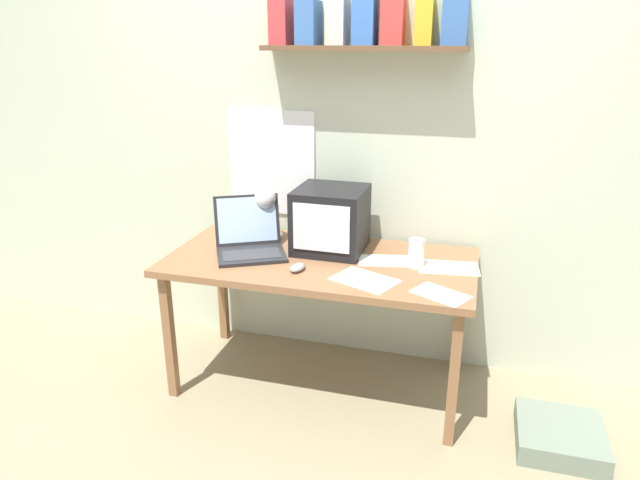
{
  "coord_description": "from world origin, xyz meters",
  "views": [
    {
      "loc": [
        0.72,
        -2.53,
        1.75
      ],
      "look_at": [
        0.0,
        0.0,
        0.81
      ],
      "focal_mm": 32.0,
      "sensor_mm": 36.0,
      "label": 1
    }
  ],
  "objects_px": {
    "desk_lamp": "(266,205)",
    "open_notebook": "(448,268)",
    "crt_monitor": "(331,220)",
    "loose_paper_near_laptop": "(387,261)",
    "loose_paper_near_monitor": "(365,280)",
    "corner_desk": "(320,270)",
    "computer_mouse": "(298,267)",
    "floor_cushion": "(560,436)",
    "juice_glass": "(416,255)",
    "printed_handout": "(441,294)",
    "laptop": "(250,239)"
  },
  "relations": [
    {
      "from": "corner_desk",
      "to": "juice_glass",
      "type": "relative_size",
      "value": 11.0
    },
    {
      "from": "corner_desk",
      "to": "desk_lamp",
      "type": "height_order",
      "value": "desk_lamp"
    },
    {
      "from": "corner_desk",
      "to": "laptop",
      "type": "relative_size",
      "value": 3.31
    },
    {
      "from": "laptop",
      "to": "loose_paper_near_laptop",
      "type": "height_order",
      "value": "laptop"
    },
    {
      "from": "corner_desk",
      "to": "open_notebook",
      "type": "distance_m",
      "value": 0.63
    },
    {
      "from": "computer_mouse",
      "to": "floor_cushion",
      "type": "distance_m",
      "value": 1.42
    },
    {
      "from": "juice_glass",
      "to": "floor_cushion",
      "type": "xyz_separation_m",
      "value": [
        0.71,
        -0.22,
        -0.72
      ]
    },
    {
      "from": "floor_cushion",
      "to": "laptop",
      "type": "bearing_deg",
      "value": 172.74
    },
    {
      "from": "desk_lamp",
      "to": "computer_mouse",
      "type": "xyz_separation_m",
      "value": [
        0.29,
        -0.36,
        -0.18
      ]
    },
    {
      "from": "desk_lamp",
      "to": "printed_handout",
      "type": "xyz_separation_m",
      "value": [
        0.96,
        -0.45,
        -0.2
      ]
    },
    {
      "from": "juice_glass",
      "to": "loose_paper_near_monitor",
      "type": "height_order",
      "value": "juice_glass"
    },
    {
      "from": "desk_lamp",
      "to": "loose_paper_near_laptop",
      "type": "xyz_separation_m",
      "value": [
        0.67,
        -0.13,
        -0.2
      ]
    },
    {
      "from": "corner_desk",
      "to": "crt_monitor",
      "type": "xyz_separation_m",
      "value": [
        0.02,
        0.14,
        0.22
      ]
    },
    {
      "from": "crt_monitor",
      "to": "loose_paper_near_laptop",
      "type": "relative_size",
      "value": 1.18
    },
    {
      "from": "desk_lamp",
      "to": "floor_cushion",
      "type": "height_order",
      "value": "desk_lamp"
    },
    {
      "from": "juice_glass",
      "to": "computer_mouse",
      "type": "xyz_separation_m",
      "value": [
        -0.53,
        -0.2,
        -0.05
      ]
    },
    {
      "from": "printed_handout",
      "to": "crt_monitor",
      "type": "bearing_deg",
      "value": 145.71
    },
    {
      "from": "corner_desk",
      "to": "laptop",
      "type": "bearing_deg",
      "value": 179.24
    },
    {
      "from": "corner_desk",
      "to": "computer_mouse",
      "type": "xyz_separation_m",
      "value": [
        -0.06,
        -0.17,
        0.08
      ]
    },
    {
      "from": "computer_mouse",
      "to": "corner_desk",
      "type": "bearing_deg",
      "value": 70.44
    },
    {
      "from": "crt_monitor",
      "to": "juice_glass",
      "type": "distance_m",
      "value": 0.48
    },
    {
      "from": "corner_desk",
      "to": "loose_paper_near_monitor",
      "type": "height_order",
      "value": "loose_paper_near_monitor"
    },
    {
      "from": "laptop",
      "to": "open_notebook",
      "type": "bearing_deg",
      "value": -25.09
    },
    {
      "from": "printed_handout",
      "to": "floor_cushion",
      "type": "distance_m",
      "value": 0.88
    },
    {
      "from": "desk_lamp",
      "to": "computer_mouse",
      "type": "height_order",
      "value": "desk_lamp"
    },
    {
      "from": "crt_monitor",
      "to": "laptop",
      "type": "bearing_deg",
      "value": -159.73
    },
    {
      "from": "computer_mouse",
      "to": "printed_handout",
      "type": "height_order",
      "value": "computer_mouse"
    },
    {
      "from": "desk_lamp",
      "to": "open_notebook",
      "type": "distance_m",
      "value": 1.0
    },
    {
      "from": "crt_monitor",
      "to": "floor_cushion",
      "type": "bearing_deg",
      "value": -15.46
    },
    {
      "from": "floor_cushion",
      "to": "printed_handout",
      "type": "bearing_deg",
      "value": -173.24
    },
    {
      "from": "corner_desk",
      "to": "crt_monitor",
      "type": "distance_m",
      "value": 0.27
    },
    {
      "from": "juice_glass",
      "to": "loose_paper_near_monitor",
      "type": "bearing_deg",
      "value": -131.5
    },
    {
      "from": "juice_glass",
      "to": "computer_mouse",
      "type": "distance_m",
      "value": 0.57
    },
    {
      "from": "open_notebook",
      "to": "laptop",
      "type": "bearing_deg",
      "value": -177.22
    },
    {
      "from": "desk_lamp",
      "to": "open_notebook",
      "type": "bearing_deg",
      "value": -14.3
    },
    {
      "from": "laptop",
      "to": "computer_mouse",
      "type": "relative_size",
      "value": 4.05
    },
    {
      "from": "crt_monitor",
      "to": "laptop",
      "type": "relative_size",
      "value": 0.77
    },
    {
      "from": "corner_desk",
      "to": "juice_glass",
      "type": "height_order",
      "value": "juice_glass"
    },
    {
      "from": "printed_handout",
      "to": "open_notebook",
      "type": "xyz_separation_m",
      "value": [
        0.01,
        0.31,
        0.0
      ]
    },
    {
      "from": "computer_mouse",
      "to": "laptop",
      "type": "bearing_deg",
      "value": 150.55
    },
    {
      "from": "floor_cushion",
      "to": "loose_paper_near_monitor",
      "type": "bearing_deg",
      "value": -179.66
    },
    {
      "from": "printed_handout",
      "to": "open_notebook",
      "type": "relative_size",
      "value": 0.91
    },
    {
      "from": "laptop",
      "to": "loose_paper_near_monitor",
      "type": "relative_size",
      "value": 1.38
    },
    {
      "from": "juice_glass",
      "to": "open_notebook",
      "type": "distance_m",
      "value": 0.17
    },
    {
      "from": "loose_paper_near_monitor",
      "to": "corner_desk",
      "type": "bearing_deg",
      "value": 143.4
    },
    {
      "from": "loose_paper_near_laptop",
      "to": "floor_cushion",
      "type": "distance_m",
      "value": 1.11
    },
    {
      "from": "corner_desk",
      "to": "desk_lamp",
      "type": "bearing_deg",
      "value": 151.84
    },
    {
      "from": "juice_glass",
      "to": "crt_monitor",
      "type": "bearing_deg",
      "value": 165.64
    },
    {
      "from": "crt_monitor",
      "to": "loose_paper_near_laptop",
      "type": "distance_m",
      "value": 0.36
    },
    {
      "from": "crt_monitor",
      "to": "computer_mouse",
      "type": "bearing_deg",
      "value": -102.95
    }
  ]
}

